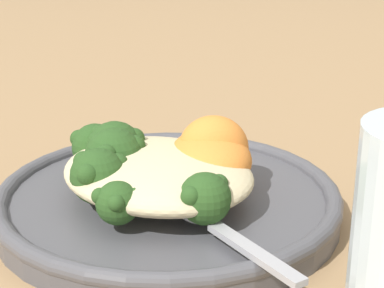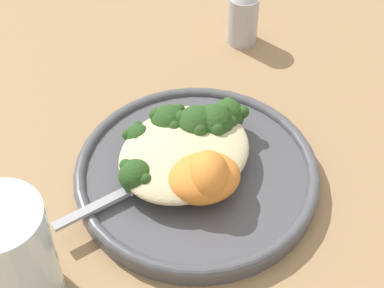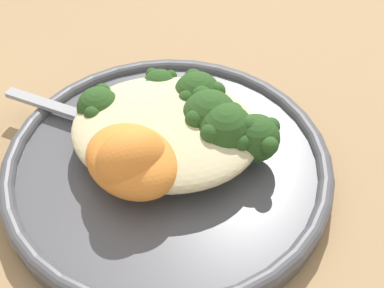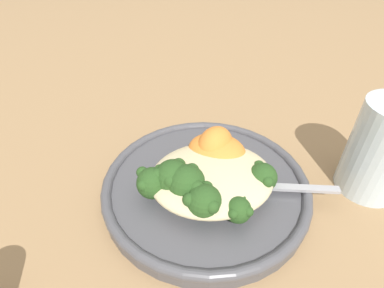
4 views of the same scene
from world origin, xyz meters
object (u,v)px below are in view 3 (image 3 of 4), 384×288
at_px(broccoli_stalk_2, 205,123).
at_px(broccoli_stalk_3, 194,106).
at_px(broccoli_stalk_0, 242,145).
at_px(broccoli_stalk_5, 110,118).
at_px(quinoa_mound, 165,131).
at_px(broccoli_stalk_1, 217,134).
at_px(broccoli_stalk_4, 163,110).
at_px(plate, 167,167).
at_px(sweet_potato_chunk_0, 132,161).
at_px(sweet_potato_chunk_1, 132,161).
at_px(spoon, 93,118).

height_order(broccoli_stalk_2, broccoli_stalk_3, broccoli_stalk_2).
bearing_deg(broccoli_stalk_0, broccoli_stalk_5, 146.93).
xyz_separation_m(quinoa_mound, broccoli_stalk_2, (-0.03, -0.01, 0.01)).
xyz_separation_m(broccoli_stalk_2, broccoli_stalk_5, (0.07, 0.00, -0.01)).
xyz_separation_m(broccoli_stalk_1, broccoli_stalk_5, (0.08, -0.01, -0.00)).
bearing_deg(broccoli_stalk_3, broccoli_stalk_2, -143.61).
xyz_separation_m(broccoli_stalk_0, broccoli_stalk_4, (0.06, -0.03, -0.00)).
bearing_deg(quinoa_mound, broccoli_stalk_4, -74.47).
relative_size(broccoli_stalk_2, broccoli_stalk_5, 0.91).
height_order(broccoli_stalk_0, broccoli_stalk_4, broccoli_stalk_0).
xyz_separation_m(plate, broccoli_stalk_3, (-0.01, -0.04, 0.03)).
bearing_deg(broccoli_stalk_3, broccoli_stalk_1, -136.78).
xyz_separation_m(quinoa_mound, sweet_potato_chunk_0, (0.01, 0.04, 0.00)).
bearing_deg(broccoli_stalk_4, broccoli_stalk_0, -133.44).
distance_m(broccoli_stalk_4, sweet_potato_chunk_1, 0.07).
bearing_deg(broccoli_stalk_2, broccoli_stalk_0, -87.86).
xyz_separation_m(quinoa_mound, sweet_potato_chunk_1, (0.01, 0.04, 0.01)).
bearing_deg(plate, sweet_potato_chunk_0, 52.76).
xyz_separation_m(broccoli_stalk_5, sweet_potato_chunk_0, (-0.03, 0.04, 0.00)).
distance_m(quinoa_mound, broccoli_stalk_0, 0.06).
height_order(quinoa_mound, broccoli_stalk_4, quinoa_mound).
distance_m(broccoli_stalk_2, spoon, 0.09).
bearing_deg(broccoli_stalk_3, spoon, 105.68).
height_order(plate, sweet_potato_chunk_1, sweet_potato_chunk_1).
bearing_deg(broccoli_stalk_1, broccoli_stalk_3, 82.94).
height_order(plate, broccoli_stalk_1, broccoli_stalk_1).
bearing_deg(broccoli_stalk_0, broccoli_stalk_2, 129.34).
distance_m(plate, sweet_potato_chunk_1, 0.05).
bearing_deg(plate, broccoli_stalk_0, -173.20).
bearing_deg(plate, broccoli_stalk_4, -74.53).
bearing_deg(broccoli_stalk_4, spoon, 82.94).
bearing_deg(sweet_potato_chunk_1, plate, -120.50).
distance_m(broccoli_stalk_3, sweet_potato_chunk_1, 0.07).
height_order(broccoli_stalk_1, spoon, broccoli_stalk_1).
height_order(sweet_potato_chunk_1, spoon, sweet_potato_chunk_1).
distance_m(plate, broccoli_stalk_5, 0.06).
bearing_deg(broccoli_stalk_2, plate, 154.88).
relative_size(plate, broccoli_stalk_1, 3.17).
bearing_deg(broccoli_stalk_0, spoon, 143.82).
relative_size(broccoli_stalk_2, broccoli_stalk_4, 0.82).
distance_m(quinoa_mound, broccoli_stalk_3, 0.03).
relative_size(broccoli_stalk_1, sweet_potato_chunk_0, 1.08).
bearing_deg(broccoli_stalk_4, plate, 177.88).
height_order(broccoli_stalk_4, spoon, broccoli_stalk_4).
distance_m(quinoa_mound, broccoli_stalk_4, 0.03).
xyz_separation_m(quinoa_mound, broccoli_stalk_4, (0.01, -0.02, -0.00)).
bearing_deg(quinoa_mound, broccoli_stalk_2, -165.23).
bearing_deg(sweet_potato_chunk_1, broccoli_stalk_4, -95.88).
height_order(broccoli_stalk_3, broccoli_stalk_4, broccoli_stalk_3).
bearing_deg(broccoli_stalk_3, broccoli_stalk_4, 103.07).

